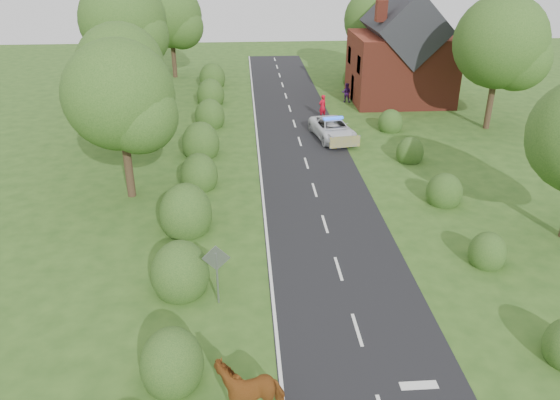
{
  "coord_description": "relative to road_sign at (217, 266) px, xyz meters",
  "views": [
    {
      "loc": [
        -3.85,
        -15.32,
        12.7
      ],
      "look_at": [
        -2.19,
        8.21,
        1.3
      ],
      "focal_mm": 35.0,
      "sensor_mm": 36.0,
      "label": 1
    }
  ],
  "objects": [
    {
      "name": "tree_right_c",
      "position": [
        14.27,
        35.85,
        3.69
      ],
      "size": [
        6.15,
        6.0,
        8.58
      ],
      "color": "#332316",
      "rests_on": "ground"
    },
    {
      "name": "pedestrian_purple",
      "position": [
        9.96,
        27.7,
        -0.84
      ],
      "size": [
        0.93,
        0.81,
        1.62
      ],
      "primitive_type": "imported",
      "rotation": [
        0.0,
        0.0,
        2.85
      ],
      "color": "#451767",
      "rests_on": "ground"
    },
    {
      "name": "tree_right_b",
      "position": [
        19.29,
        19.84,
        4.28
      ],
      "size": [
        6.56,
        6.4,
        9.4
      ],
      "color": "#332316",
      "rests_on": "ground"
    },
    {
      "name": "tree_left_b",
      "position": [
        -6.25,
        17.86,
        3.39
      ],
      "size": [
        5.74,
        5.6,
        8.07
      ],
      "color": "#332316",
      "rests_on": "ground"
    },
    {
      "name": "tree_left_d",
      "position": [
        -5.23,
        37.85,
        3.98
      ],
      "size": [
        6.15,
        6.0,
        8.89
      ],
      "color": "#332316",
      "rests_on": "ground"
    },
    {
      "name": "cow",
      "position": [
        1.11,
        -5.44,
        -0.84
      ],
      "size": [
        2.45,
        1.52,
        1.64
      ],
      "primitive_type": "imported",
      "rotation": [
        0.0,
        0.0,
        -1.43
      ],
      "color": "#6F310D",
      "rests_on": "ground"
    },
    {
      "name": "tree_left_a",
      "position": [
        -4.75,
        9.86,
        3.69
      ],
      "size": [
        5.74,
        5.6,
        8.38
      ],
      "color": "#332316",
      "rests_on": "ground"
    },
    {
      "name": "road_markings",
      "position": [
        3.4,
        10.93,
        -1.63
      ],
      "size": [
        4.96,
        70.0,
        0.01
      ],
      "color": "white",
      "rests_on": "road"
    },
    {
      "name": "ground",
      "position": [
        5.0,
        -2.0,
        -1.65
      ],
      "size": [
        120.0,
        120.0,
        0.0
      ],
      "primitive_type": "plane",
      "color": "#2D4F1B"
    },
    {
      "name": "road",
      "position": [
        5.0,
        13.0,
        -1.64
      ],
      "size": [
        6.0,
        70.0,
        0.02
      ],
      "primitive_type": "cube",
      "color": "black",
      "rests_on": "ground"
    },
    {
      "name": "hedgerow_left",
      "position": [
        -1.51,
        9.69,
        -0.91
      ],
      "size": [
        2.75,
        50.41,
        3.0
      ],
      "color": "#193E18",
      "rests_on": "ground"
    },
    {
      "name": "hedgerow_right",
      "position": [
        11.6,
        9.21,
        -1.1
      ],
      "size": [
        2.1,
        45.78,
        2.1
      ],
      "color": "#193E18",
      "rests_on": "ground"
    },
    {
      "name": "police_van",
      "position": [
        7.35,
        18.5,
        -0.95
      ],
      "size": [
        3.09,
        5.36,
        1.54
      ],
      "rotation": [
        0.0,
        0.0,
        0.16
      ],
      "color": "silver",
      "rests_on": "ground"
    },
    {
      "name": "road_sign",
      "position": [
        0.0,
        0.0,
        0.0
      ],
      "size": [
        1.06,
        0.08,
        2.53
      ],
      "color": "gray",
      "rests_on": "ground"
    },
    {
      "name": "pedestrian_red",
      "position": [
        7.3,
        23.31,
        -0.74
      ],
      "size": [
        0.8,
        0.73,
        1.83
      ],
      "primitive_type": "imported",
      "rotation": [
        0.0,
        0.0,
        3.71
      ],
      "color": "#B80B1E",
      "rests_on": "ground"
    },
    {
      "name": "tree_left_c",
      "position": [
        -7.7,
        27.83,
        4.88
      ],
      "size": [
        6.97,
        6.8,
        10.22
      ],
      "color": "#332316",
      "rests_on": "ground"
    },
    {
      "name": "house",
      "position": [
        14.49,
        28.0,
        2.13
      ],
      "size": [
        8.0,
        7.4,
        9.17
      ],
      "color": "maroon",
      "rests_on": "ground"
    }
  ]
}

